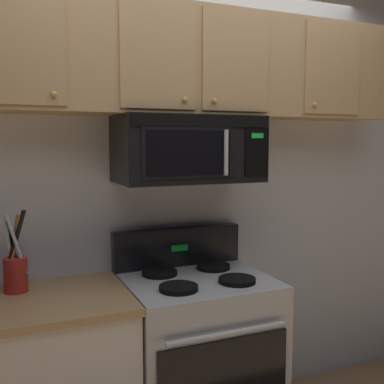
{
  "coord_description": "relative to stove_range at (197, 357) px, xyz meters",
  "views": [
    {
      "loc": [
        -0.94,
        -1.71,
        1.61
      ],
      "look_at": [
        0.0,
        0.49,
        1.35
      ],
      "focal_mm": 42.77,
      "sensor_mm": 36.0,
      "label": 1
    }
  ],
  "objects": [
    {
      "name": "utensil_crock_red",
      "position": [
        -0.88,
        0.14,
        0.55
      ],
      "size": [
        0.11,
        0.11,
        0.4
      ],
      "color": "red",
      "rests_on": "counter_segment"
    },
    {
      "name": "back_wall",
      "position": [
        0.0,
        0.37,
        0.88
      ],
      "size": [
        5.2,
        0.1,
        2.7
      ],
      "primitive_type": "cube",
      "color": "silver",
      "rests_on": "ground_plane"
    },
    {
      "name": "stove_range",
      "position": [
        0.0,
        0.0,
        0.0
      ],
      "size": [
        0.76,
        0.69,
        1.12
      ],
      "color": "#B7BABF",
      "rests_on": "ground_plane"
    },
    {
      "name": "over_range_microwave",
      "position": [
        -0.0,
        0.12,
        1.11
      ],
      "size": [
        0.76,
        0.43,
        0.35
      ],
      "color": "black"
    },
    {
      "name": "upper_cabinets",
      "position": [
        -0.0,
        0.15,
        1.56
      ],
      "size": [
        2.5,
        0.36,
        0.55
      ],
      "color": "tan"
    }
  ]
}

